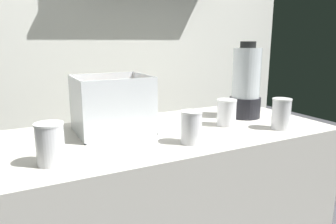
# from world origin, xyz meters

# --- Properties ---
(back_wall_unit) EXTENTS (2.60, 0.24, 2.50)m
(back_wall_unit) POSITION_xyz_m (0.01, 0.77, 1.27)
(back_wall_unit) COLOR silver
(back_wall_unit) RESTS_ON ground_plane
(carrot_display_bin) EXTENTS (0.29, 0.26, 0.23)m
(carrot_display_bin) POSITION_xyz_m (-0.21, 0.09, 0.97)
(carrot_display_bin) COLOR white
(carrot_display_bin) RESTS_ON counter
(blender_pitcher) EXTENTS (0.15, 0.15, 0.37)m
(blender_pitcher) POSITION_xyz_m (0.45, 0.04, 1.06)
(blender_pitcher) COLOR black
(blender_pitcher) RESTS_ON counter
(juice_cup_orange_far_left) EXTENTS (0.09, 0.09, 0.13)m
(juice_cup_orange_far_left) POSITION_xyz_m (-0.49, -0.17, 0.96)
(juice_cup_orange_far_left) COLOR white
(juice_cup_orange_far_left) RESTS_ON counter
(juice_cup_beet_left) EXTENTS (0.08, 0.08, 0.12)m
(juice_cup_beet_left) POSITION_xyz_m (-0.00, -0.19, 0.95)
(juice_cup_beet_left) COLOR white
(juice_cup_beet_left) RESTS_ON counter
(juice_cup_orange_middle) EXTENTS (0.09, 0.09, 0.12)m
(juice_cup_orange_middle) POSITION_xyz_m (0.27, -0.04, 0.95)
(juice_cup_orange_middle) COLOR white
(juice_cup_orange_middle) RESTS_ON counter
(juice_cup_orange_right) EXTENTS (0.08, 0.08, 0.13)m
(juice_cup_orange_right) POSITION_xyz_m (0.44, -0.20, 0.96)
(juice_cup_orange_right) COLOR white
(juice_cup_orange_right) RESTS_ON counter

